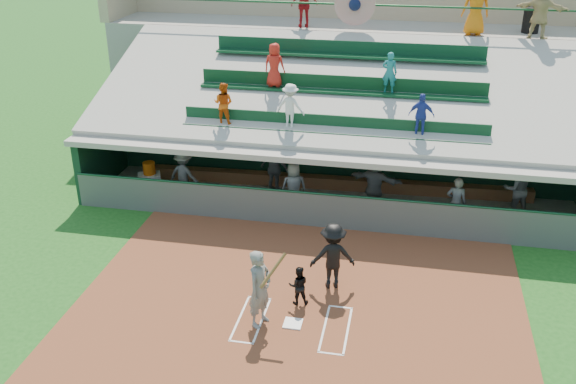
% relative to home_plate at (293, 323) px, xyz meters
% --- Properties ---
extents(ground, '(100.00, 100.00, 0.00)m').
position_rel_home_plate_xyz_m(ground, '(0.00, 0.00, -0.04)').
color(ground, '#184C15').
rests_on(ground, ground).
extents(dirt_slab, '(11.00, 9.00, 0.02)m').
position_rel_home_plate_xyz_m(dirt_slab, '(0.00, 0.50, -0.03)').
color(dirt_slab, brown).
rests_on(dirt_slab, ground).
extents(home_plate, '(0.43, 0.43, 0.03)m').
position_rel_home_plate_xyz_m(home_plate, '(0.00, 0.00, 0.00)').
color(home_plate, white).
rests_on(home_plate, dirt_slab).
extents(batters_box_chalk, '(2.65, 1.85, 0.01)m').
position_rel_home_plate_xyz_m(batters_box_chalk, '(0.00, 0.00, -0.01)').
color(batters_box_chalk, silver).
rests_on(batters_box_chalk, dirt_slab).
extents(dugout_floor, '(16.00, 3.50, 0.04)m').
position_rel_home_plate_xyz_m(dugout_floor, '(0.00, 6.75, -0.02)').
color(dugout_floor, gray).
rests_on(dugout_floor, ground).
extents(concourse_slab, '(20.00, 3.00, 4.60)m').
position_rel_home_plate_xyz_m(concourse_slab, '(0.00, 13.50, 2.26)').
color(concourse_slab, gray).
rests_on(concourse_slab, ground).
extents(grandstand, '(20.40, 10.40, 7.80)m').
position_rel_home_plate_xyz_m(grandstand, '(-0.01, 10.51, 2.23)').
color(grandstand, '#515651').
rests_on(grandstand, ground).
extents(batter_at_plate, '(0.97, 0.83, 1.95)m').
position_rel_home_plate_xyz_m(batter_at_plate, '(-0.76, -0.11, 0.96)').
color(batter_at_plate, '#5F625C').
rests_on(batter_at_plate, dirt_slab).
extents(catcher, '(0.57, 0.49, 1.02)m').
position_rel_home_plate_xyz_m(catcher, '(-0.03, 0.88, 0.50)').
color(catcher, black).
rests_on(catcher, dirt_slab).
extents(home_umpire, '(1.28, 0.93, 1.78)m').
position_rel_home_plate_xyz_m(home_umpire, '(0.68, 1.81, 0.88)').
color(home_umpire, black).
rests_on(home_umpire, dirt_slab).
extents(dugout_bench, '(13.27, 0.90, 0.40)m').
position_rel_home_plate_xyz_m(dugout_bench, '(-0.09, 7.87, 0.20)').
color(dugout_bench, brown).
rests_on(dugout_bench, dugout_floor).
extents(white_table, '(0.90, 0.81, 0.65)m').
position_rel_home_plate_xyz_m(white_table, '(-6.17, 6.35, 0.33)').
color(white_table, silver).
rests_on(white_table, dugout_floor).
extents(water_cooler, '(0.41, 0.41, 0.41)m').
position_rel_home_plate_xyz_m(water_cooler, '(-6.16, 6.38, 0.86)').
color(water_cooler, '#DA5C0C').
rests_on(water_cooler, white_table).
extents(dugout_player_a, '(1.19, 0.87, 1.66)m').
position_rel_home_plate_xyz_m(dugout_player_a, '(-4.83, 6.14, 0.83)').
color(dugout_player_a, '#545651').
rests_on(dugout_player_a, dugout_floor).
extents(dugout_player_b, '(1.14, 0.76, 1.79)m').
position_rel_home_plate_xyz_m(dugout_player_b, '(-1.97, 7.07, 0.90)').
color(dugout_player_b, '#585A55').
rests_on(dugout_player_b, dugout_floor).
extents(dugout_player_c, '(0.94, 0.76, 1.66)m').
position_rel_home_plate_xyz_m(dugout_player_c, '(-1.10, 5.85, 0.84)').
color(dugout_player_c, '#61645F').
rests_on(dugout_player_c, dugout_floor).
extents(dugout_player_d, '(1.79, 0.94, 1.84)m').
position_rel_home_plate_xyz_m(dugout_player_d, '(1.39, 6.54, 0.93)').
color(dugout_player_d, '#60635E').
rests_on(dugout_player_d, dugout_floor).
extents(dugout_player_e, '(0.62, 0.43, 1.62)m').
position_rel_home_plate_xyz_m(dugout_player_e, '(3.89, 5.77, 0.81)').
color(dugout_player_e, '#5C5F5A').
rests_on(dugout_player_e, dugout_floor).
extents(dugout_player_f, '(0.98, 0.82, 1.80)m').
position_rel_home_plate_xyz_m(dugout_player_f, '(5.78, 6.95, 0.90)').
color(dugout_player_f, '#595C57').
rests_on(dugout_player_f, dugout_floor).
extents(trash_bin, '(0.61, 0.61, 0.92)m').
position_rel_home_plate_xyz_m(trash_bin, '(6.42, 13.13, 5.02)').
color(trash_bin, black).
rests_on(trash_bin, concourse_slab).
extents(concourse_staff_a, '(1.09, 0.71, 1.72)m').
position_rel_home_plate_xyz_m(concourse_staff_a, '(-1.98, 12.57, 5.42)').
color(concourse_staff_a, '#A01216').
rests_on(concourse_staff_a, concourse_slab).
extents(concourse_staff_b, '(1.03, 0.73, 1.97)m').
position_rel_home_plate_xyz_m(concourse_staff_b, '(4.33, 12.32, 5.55)').
color(concourse_staff_b, orange).
rests_on(concourse_staff_b, concourse_slab).
extents(concourse_staff_c, '(1.89, 1.21, 1.95)m').
position_rel_home_plate_xyz_m(concourse_staff_c, '(6.50, 12.04, 5.54)').
color(concourse_staff_c, tan).
rests_on(concourse_staff_c, concourse_slab).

